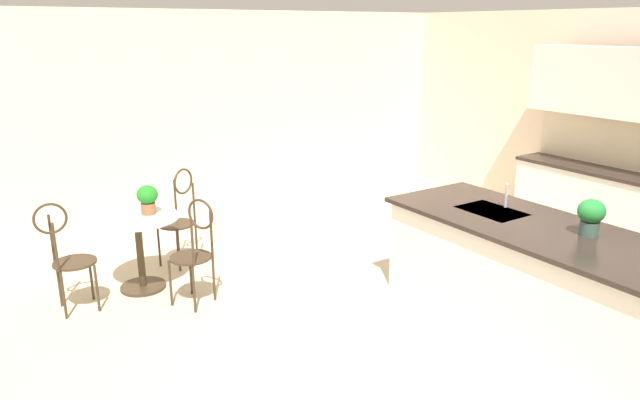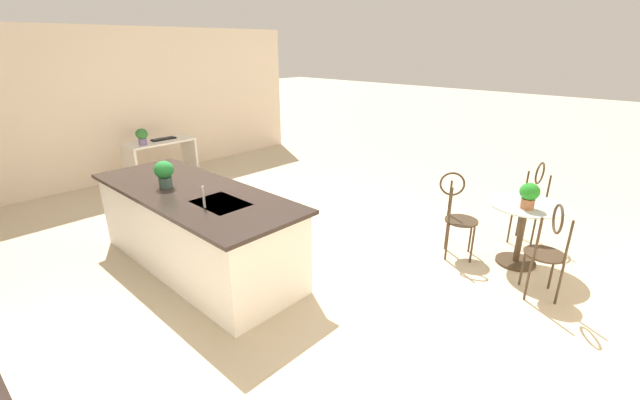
{
  "view_description": "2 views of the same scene",
  "coord_description": "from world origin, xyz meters",
  "views": [
    {
      "loc": [
        3.02,
        -3.13,
        2.5
      ],
      "look_at": [
        -1.22,
        -0.34,
        0.97
      ],
      "focal_mm": 32.6,
      "sensor_mm": 36.0,
      "label": 1
    },
    {
      "loc": [
        -3.59,
        2.96,
        2.4
      ],
      "look_at": [
        -0.71,
        -0.11,
        0.8
      ],
      "focal_mm": 23.14,
      "sensor_mm": 36.0,
      "label": 2
    }
  ],
  "objects": [
    {
      "name": "potted_plant_on_table",
      "position": [
        -2.4,
        -1.57,
        0.9
      ],
      "size": [
        0.2,
        0.2,
        0.29
      ],
      "color": "#9E603D",
      "rests_on": "bistro_table"
    },
    {
      "name": "ground_plane",
      "position": [
        0.0,
        0.0,
        0.0
      ],
      "size": [
        40.0,
        40.0,
        0.0
      ],
      "primitive_type": "plane",
      "color": "beige"
    },
    {
      "name": "writing_desk",
      "position": [
        3.65,
        -0.44,
        0.51
      ],
      "size": [
        0.6,
        1.2,
        0.74
      ],
      "color": "white",
      "rests_on": "ground"
    },
    {
      "name": "wall_right",
      "position": [
        4.26,
        0.0,
        1.35
      ],
      "size": [
        0.12,
        7.8,
        2.7
      ],
      "primitive_type": "cube",
      "color": "beige",
      "rests_on": "ground"
    },
    {
      "name": "keyboard",
      "position": [
        3.67,
        -0.54,
        0.75
      ],
      "size": [
        0.16,
        0.44,
        0.03
      ],
      "color": "black",
      "rests_on": "writing_desk"
    },
    {
      "name": "bistro_table",
      "position": [
        -2.35,
        -1.7,
        0.45
      ],
      "size": [
        0.8,
        0.8,
        0.74
      ],
      "color": "#3D2D1E",
      "rests_on": "ground"
    },
    {
      "name": "chair_near_window",
      "position": [
        -2.23,
        -2.38,
        0.57
      ],
      "size": [
        0.4,
        0.49,
        1.04
      ],
      "color": "#3D2D1E",
      "rests_on": "ground"
    },
    {
      "name": "potted_plant_counter_near",
      "position": [
        0.6,
        0.98,
        1.09
      ],
      "size": [
        0.21,
        0.21,
        0.29
      ],
      "color": "#385147",
      "rests_on": "kitchen_island"
    },
    {
      "name": "potted_plant_on_desk",
      "position": [
        3.53,
        -0.09,
        0.9
      ],
      "size": [
        0.2,
        0.2,
        0.29
      ],
      "color": "#7A669E",
      "rests_on": "writing_desk"
    },
    {
      "name": "kitchen_island",
      "position": [
        0.3,
        0.85,
        0.46
      ],
      "size": [
        2.8,
        1.06,
        0.92
      ],
      "color": "white",
      "rests_on": "ground"
    },
    {
      "name": "chair_toward_desk",
      "position": [
        -1.72,
        -1.38,
        0.57
      ],
      "size": [
        0.52,
        0.51,
        1.04
      ],
      "color": "#3D2D1E",
      "rests_on": "ground"
    },
    {
      "name": "sink_faucet",
      "position": [
        -0.25,
        1.03,
        1.03
      ],
      "size": [
        0.02,
        0.02,
        0.22
      ],
      "primitive_type": "cylinder",
      "color": "#B2B5BA",
      "rests_on": "kitchen_island"
    },
    {
      "name": "chair_by_island",
      "position": [
        -2.77,
        -1.14,
        0.57
      ],
      "size": [
        0.51,
        0.52,
        1.04
      ],
      "color": "#3D2D1E",
      "rests_on": "ground"
    }
  ]
}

